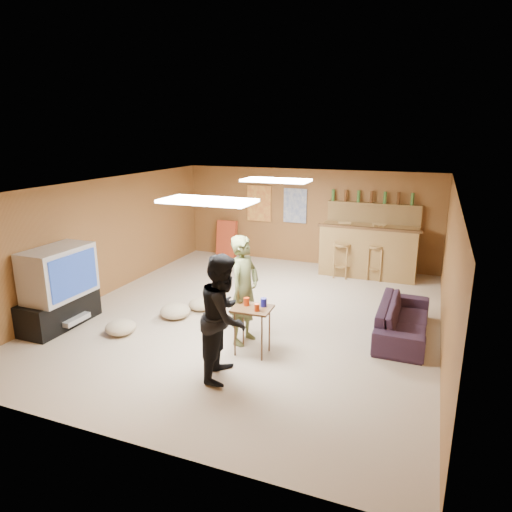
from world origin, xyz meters
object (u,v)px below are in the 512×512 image
(bar_counter, at_px, (368,251))
(tv_body, at_px, (59,273))
(tray_table, at_px, (252,331))
(person_olive, at_px, (244,290))
(person_black, at_px, (224,317))
(sofa, at_px, (403,320))

(bar_counter, bearing_deg, tv_body, -133.00)
(bar_counter, bearing_deg, tray_table, -103.13)
(tv_body, bearing_deg, tray_table, 4.31)
(bar_counter, bearing_deg, person_olive, -107.59)
(tv_body, height_order, tray_table, tv_body)
(tv_body, relative_size, tray_table, 1.60)
(bar_counter, height_order, person_black, person_black)
(sofa, bearing_deg, tv_body, 107.73)
(tv_body, distance_m, sofa, 5.38)
(person_black, distance_m, sofa, 2.93)
(person_black, height_order, tray_table, person_black)
(tv_body, distance_m, person_olive, 2.97)
(person_black, distance_m, tray_table, 0.82)
(bar_counter, relative_size, person_olive, 1.24)
(person_black, relative_size, sofa, 0.89)
(tray_table, bearing_deg, tv_body, -175.69)
(tray_table, bearing_deg, person_olive, 129.09)
(person_olive, distance_m, person_black, 0.99)
(person_olive, bearing_deg, sofa, -53.93)
(person_olive, distance_m, tray_table, 0.61)
(sofa, bearing_deg, person_olive, 116.14)
(person_black, bearing_deg, person_olive, -1.27)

